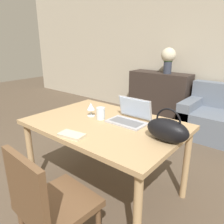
{
  "coord_description": "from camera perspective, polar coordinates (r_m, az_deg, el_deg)",
  "views": [
    {
      "loc": [
        1.13,
        -0.86,
        1.49
      ],
      "look_at": [
        -0.03,
        0.56,
        0.88
      ],
      "focal_mm": 35.0,
      "sensor_mm": 36.0,
      "label": 1
    }
  ],
  "objects": [
    {
      "name": "wall_back",
      "position": [
        4.19,
        24.52,
        14.97
      ],
      "size": [
        10.0,
        0.06,
        2.7
      ],
      "color": "#BCB29E",
      "rests_on": "ground_plane"
    },
    {
      "name": "dining_table",
      "position": [
        2.05,
        -1.78,
        -4.86
      ],
      "size": [
        1.41,
        0.96,
        0.76
      ],
      "color": "tan",
      "rests_on": "ground_plane"
    },
    {
      "name": "sideboard",
      "position": [
        4.34,
        12.18,
        4.17
      ],
      "size": [
        1.16,
        0.4,
        0.9
      ],
      "color": "#332823",
      "rests_on": "ground_plane"
    },
    {
      "name": "wine_glass",
      "position": [
        2.17,
        -5.54,
        1.32
      ],
      "size": [
        0.08,
        0.08,
        0.14
      ],
      "color": "silver",
      "rests_on": "dining_table"
    },
    {
      "name": "chair",
      "position": [
        1.54,
        -16.31,
        -21.85
      ],
      "size": [
        0.46,
        0.46,
        0.89
      ],
      "rotation": [
        0.0,
        0.0,
        -0.06
      ],
      "color": "brown",
      "rests_on": "ground_plane"
    },
    {
      "name": "drinking_glass",
      "position": [
        2.09,
        -2.98,
        -0.36
      ],
      "size": [
        0.08,
        0.08,
        0.12
      ],
      "color": "silver",
      "rests_on": "dining_table"
    },
    {
      "name": "flower_vase",
      "position": [
        4.12,
        14.49,
        13.56
      ],
      "size": [
        0.26,
        0.26,
        0.46
      ],
      "color": "#333847",
      "rests_on": "sideboard"
    },
    {
      "name": "book",
      "position": [
        1.76,
        -10.5,
        -5.94
      ],
      "size": [
        0.22,
        0.15,
        0.02
      ],
      "rotation": [
        0.0,
        0.0,
        0.17
      ],
      "color": "beige",
      "rests_on": "dining_table"
    },
    {
      "name": "laptop",
      "position": [
        2.03,
        4.83,
        -0.93
      ],
      "size": [
        0.35,
        0.26,
        0.22
      ],
      "color": "#ADADB2",
      "rests_on": "dining_table"
    },
    {
      "name": "handbag",
      "position": [
        1.68,
        14.28,
        -4.52
      ],
      "size": [
        0.33,
        0.16,
        0.26
      ],
      "color": "black",
      "rests_on": "dining_table"
    }
  ]
}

